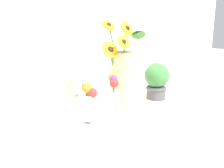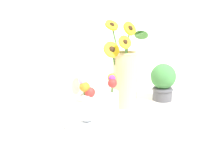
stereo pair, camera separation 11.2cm
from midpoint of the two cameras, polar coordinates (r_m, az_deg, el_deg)
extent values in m
plane|color=silver|center=(1.11, 7.74, -9.01)|extent=(6.00, 6.00, 0.00)
cylinder|color=silver|center=(1.16, 2.77, -7.16)|extent=(0.44, 0.44, 0.02)
cylinder|color=#D1B77A|center=(1.24, 5.47, 0.71)|extent=(0.12, 0.12, 0.25)
torus|color=#D1B77A|center=(1.21, 5.61, 6.66)|extent=(0.12, 0.12, 0.01)
cylinder|color=#427533|center=(1.22, 5.62, 5.01)|extent=(0.03, 0.03, 0.29)
cylinder|color=yellow|center=(1.21, 6.58, 11.91)|extent=(0.07, 0.04, 0.07)
sphere|color=#382314|center=(1.21, 6.58, 11.91)|extent=(0.03, 0.03, 0.03)
cylinder|color=#427533|center=(1.22, 3.72, 1.77)|extent=(0.08, 0.03, 0.24)
cylinder|color=yellow|center=(1.16, 2.68, 7.48)|extent=(0.09, 0.05, 0.09)
sphere|color=#382314|center=(1.16, 2.68, 7.48)|extent=(0.03, 0.03, 0.03)
cylinder|color=#427533|center=(1.22, 4.48, 4.75)|extent=(0.04, 0.09, 0.32)
cylinder|color=yellow|center=(1.23, 2.61, 12.66)|extent=(0.07, 0.05, 0.05)
sphere|color=#382314|center=(1.23, 2.61, 12.66)|extent=(0.03, 0.03, 0.03)
cylinder|color=#427533|center=(1.18, 6.06, 3.43)|extent=(0.06, 0.03, 0.23)
cylinder|color=yellow|center=(1.14, 5.67, 9.04)|extent=(0.07, 0.04, 0.07)
sphere|color=#382314|center=(1.14, 5.67, 9.04)|extent=(0.03, 0.03, 0.03)
ellipsoid|color=#38702D|center=(1.19, 9.01, 10.72)|extent=(0.12, 0.10, 0.03)
ellipsoid|color=#38702D|center=(1.21, 9.06, 10.43)|extent=(0.14, 0.15, 0.07)
cylinder|color=white|center=(1.10, 2.63, -4.59)|extent=(0.06, 0.06, 0.12)
cylinder|color=#568E42|center=(1.07, 2.89, -2.52)|extent=(0.01, 0.01, 0.14)
sphere|color=purple|center=(1.05, 3.07, 1.21)|extent=(0.03, 0.03, 0.03)
cylinder|color=#568E42|center=(1.09, 3.04, -1.93)|extent=(0.01, 0.02, 0.12)
sphere|color=orange|center=(1.09, 2.92, 1.37)|extent=(0.04, 0.04, 0.04)
cylinder|color=#568E42|center=(1.08, 3.17, -2.88)|extent=(0.03, 0.03, 0.12)
sphere|color=red|center=(1.04, 3.13, 0.14)|extent=(0.04, 0.04, 0.04)
sphere|color=white|center=(1.07, -2.41, -6.22)|extent=(0.08, 0.08, 0.08)
cylinder|color=white|center=(1.05, -2.44, -3.35)|extent=(0.03, 0.03, 0.04)
cylinder|color=#568E42|center=(1.05, -3.01, -3.03)|extent=(0.01, 0.02, 0.14)
sphere|color=pink|center=(1.04, -3.34, 0.80)|extent=(0.04, 0.04, 0.04)
cylinder|color=#568E42|center=(1.07, -1.95, -4.03)|extent=(0.01, 0.02, 0.09)
sphere|color=red|center=(1.05, -1.77, -1.86)|extent=(0.04, 0.04, 0.04)
cylinder|color=#568E42|center=(1.08, -2.26, -4.37)|extent=(0.03, 0.02, 0.09)
sphere|color=red|center=(1.08, -1.89, -1.75)|extent=(0.03, 0.03, 0.03)
cylinder|color=#568E42|center=(1.06, -2.85, -3.46)|extent=(0.01, 0.01, 0.11)
sphere|color=orange|center=(1.04, -2.93, -0.69)|extent=(0.04, 0.04, 0.04)
cylinder|color=#4C4C51|center=(1.45, 13.10, -2.14)|extent=(0.10, 0.10, 0.07)
torus|color=#4C4C51|center=(1.45, 13.15, -1.19)|extent=(0.11, 0.11, 0.01)
ellipsoid|color=#3D7A3D|center=(1.43, 13.31, 1.60)|extent=(0.14, 0.14, 0.14)
camera|label=1|loc=(0.06, -87.14, 0.72)|focal=42.00mm
camera|label=2|loc=(0.06, 92.86, -0.72)|focal=42.00mm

